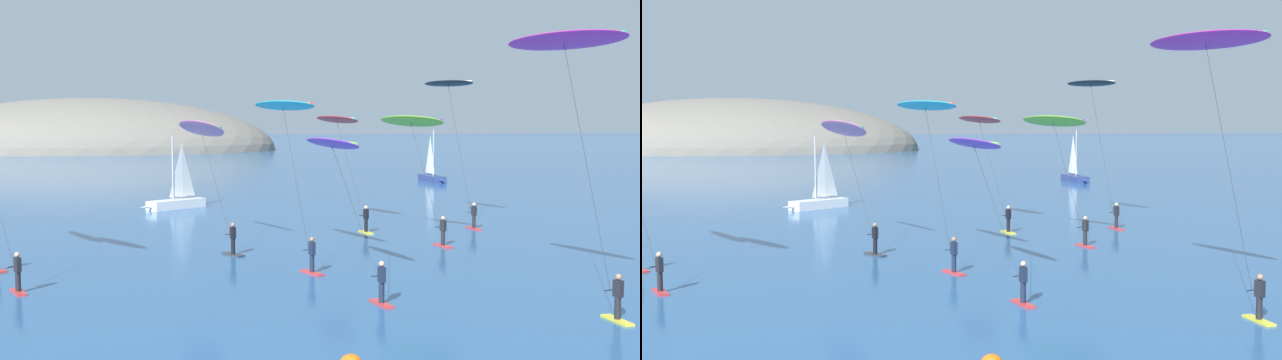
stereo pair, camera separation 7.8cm
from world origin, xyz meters
TOP-DOWN VIEW (x-y plane):
  - headland_island at (-26.17, 159.64)m, footprint 76.94×46.80m
  - sailboat_near at (-6.60, 53.00)m, footprint 5.12×4.63m
  - sailboat_far at (20.20, 75.04)m, footprint 2.05×5.97m
  - kitesurfer_magenta at (10.17, 18.70)m, footprint 3.53×6.50m
  - kitesurfer_pink at (-3.80, 34.58)m, footprint 4.09×6.76m
  - kitesurfer_red at (4.81, 41.27)m, footprint 3.41×6.23m
  - kitesurfer_black at (12.34, 41.64)m, footprint 3.02×5.93m
  - kitesurfer_lime at (8.21, 34.87)m, footprint 3.74×5.52m
  - kitesurfer_purple at (2.10, 23.66)m, footprint 2.99×7.71m
  - kitesurfer_cyan at (0.30, 28.55)m, footprint 3.36×6.45m

SIDE VIEW (x-z plane):
  - headland_island at x=-26.17m, z-range -10.86..10.86m
  - sailboat_near at x=-6.60m, z-range -2.21..3.49m
  - sailboat_far at x=20.20m, z-range -2.21..3.49m
  - kitesurfer_purple at x=2.10m, z-range 2.34..8.75m
  - kitesurfer_pink at x=-3.80m, z-range 2.59..9.72m
  - kitesurfer_lime at x=8.21m, z-range 2.76..10.14m
  - kitesurfer_red at x=4.81m, z-range 2.81..10.17m
  - kitesurfer_cyan at x=0.30m, z-range 3.13..11.23m
  - kitesurfer_black at x=12.34m, z-range 3.76..13.44m
  - kitesurfer_magenta at x=10.17m, z-range 4.22..14.72m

